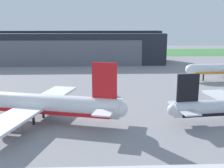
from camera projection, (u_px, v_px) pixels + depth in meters
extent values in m
plane|color=gray|center=(27.00, 124.00, 58.41)|extent=(440.00, 440.00, 0.00)
cube|color=#417F40|center=(80.00, 52.00, 208.92)|extent=(440.00, 56.00, 0.08)
cube|color=#232833|center=(66.00, 48.00, 153.85)|extent=(109.10, 32.65, 16.62)
cube|color=slate|center=(62.00, 54.00, 138.14)|extent=(82.91, 0.30, 13.30)
cube|color=#232833|center=(65.00, 32.00, 151.93)|extent=(109.10, 7.83, 1.20)
sphere|color=silver|center=(190.00, 70.00, 102.01)|extent=(3.87, 3.87, 3.87)
cube|color=silver|center=(223.00, 67.00, 111.84)|extent=(6.41, 14.08, 0.56)
cylinder|color=gray|center=(222.00, 71.00, 110.99)|extent=(3.98, 2.50, 2.22)
cylinder|color=black|center=(203.00, 78.00, 103.33)|extent=(0.56, 0.56, 2.49)
sphere|color=silver|center=(173.00, 110.00, 56.70)|extent=(2.72, 2.72, 2.72)
cube|color=black|center=(188.00, 88.00, 56.14)|extent=(4.78, 0.95, 5.92)
cube|color=silver|center=(189.00, 112.00, 54.42)|extent=(3.85, 5.23, 0.28)
cube|color=silver|center=(178.00, 104.00, 59.51)|extent=(3.85, 5.23, 0.28)
cylinder|color=silver|center=(31.00, 103.00, 59.85)|extent=(39.97, 14.61, 4.38)
sphere|color=silver|center=(120.00, 109.00, 55.58)|extent=(3.41, 3.41, 3.41)
cube|color=red|center=(32.00, 108.00, 60.11)|extent=(36.87, 13.82, 0.77)
cube|color=red|center=(104.00, 81.00, 54.99)|extent=(5.15, 1.74, 7.44)
cube|color=silver|center=(112.00, 102.00, 59.11)|extent=(5.08, 6.85, 0.28)
cube|color=silver|center=(105.00, 111.00, 52.89)|extent=(5.08, 6.85, 0.28)
cube|color=silver|center=(53.00, 95.00, 69.05)|extent=(10.61, 18.10, 0.56)
cube|color=silver|center=(9.00, 121.00, 50.54)|extent=(10.61, 18.10, 0.56)
cylinder|color=gray|center=(48.00, 102.00, 68.25)|extent=(4.64, 3.40, 2.41)
cylinder|color=gray|center=(10.00, 125.00, 52.33)|extent=(4.64, 3.40, 2.41)
cylinder|color=black|center=(43.00, 114.00, 62.37)|extent=(0.56, 0.56, 1.89)
cylinder|color=black|center=(34.00, 120.00, 57.99)|extent=(0.56, 0.56, 1.89)
cube|color=#335693|center=(111.00, 92.00, 81.97)|extent=(1.90, 1.36, 1.65)
cube|color=#335693|center=(109.00, 91.00, 83.65)|extent=(2.26, 2.85, 1.27)
cylinder|color=black|center=(108.00, 94.00, 82.08)|extent=(0.42, 0.76, 0.72)
cylinder|color=black|center=(114.00, 94.00, 82.60)|extent=(0.42, 0.76, 0.72)
cylinder|color=black|center=(106.00, 93.00, 84.06)|extent=(0.42, 0.76, 0.72)
cylinder|color=black|center=(112.00, 92.00, 84.57)|extent=(0.42, 0.76, 0.72)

